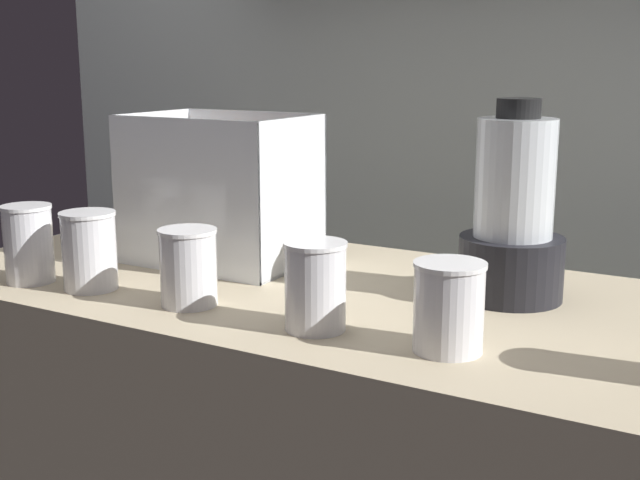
{
  "coord_description": "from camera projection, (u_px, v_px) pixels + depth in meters",
  "views": [
    {
      "loc": [
        0.67,
        -1.15,
        1.27
      ],
      "look_at": [
        0.0,
        0.0,
        0.98
      ],
      "focal_mm": 46.5,
      "sensor_mm": 36.0,
      "label": 1
    }
  ],
  "objects": [
    {
      "name": "juice_cup_carrot_left",
      "position": [
        90.0,
        254.0,
        1.36
      ],
      "size": [
        0.09,
        0.09,
        0.13
      ],
      "color": "white",
      "rests_on": "counter"
    },
    {
      "name": "juice_cup_orange_far_left",
      "position": [
        29.0,
        249.0,
        1.4
      ],
      "size": [
        0.08,
        0.08,
        0.13
      ],
      "color": "white",
      "rests_on": "counter"
    },
    {
      "name": "back_wall_unit",
      "position": [
        481.0,
        62.0,
        1.95
      ],
      "size": [
        2.6,
        0.24,
        2.5
      ],
      "color": "silver",
      "rests_on": "ground_plane"
    },
    {
      "name": "carrot_display_bin",
      "position": [
        221.0,
        215.0,
        1.54
      ],
      "size": [
        0.32,
        0.23,
        0.27
      ],
      "color": "white",
      "rests_on": "counter"
    },
    {
      "name": "juice_cup_carrot_far_right",
      "position": [
        449.0,
        312.0,
        1.07
      ],
      "size": [
        0.1,
        0.1,
        0.12
      ],
      "color": "white",
      "rests_on": "counter"
    },
    {
      "name": "juice_cup_beet_middle",
      "position": [
        188.0,
        270.0,
        1.27
      ],
      "size": [
        0.09,
        0.09,
        0.12
      ],
      "color": "white",
      "rests_on": "counter"
    },
    {
      "name": "juice_cup_pomegranate_right",
      "position": [
        315.0,
        292.0,
        1.15
      ],
      "size": [
        0.09,
        0.09,
        0.13
      ],
      "color": "white",
      "rests_on": "counter"
    },
    {
      "name": "blender_pitcher",
      "position": [
        513.0,
        221.0,
        1.29
      ],
      "size": [
        0.16,
        0.16,
        0.31
      ],
      "color": "black",
      "rests_on": "counter"
    }
  ]
}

